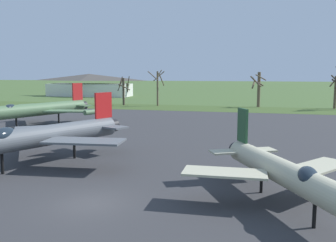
# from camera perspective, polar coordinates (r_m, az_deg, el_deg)

# --- Properties ---
(ground_plane) EXTENTS (600.00, 600.00, 0.00)m
(ground_plane) POSITION_cam_1_polar(r_m,az_deg,el_deg) (20.61, -11.93, -12.59)
(ground_plane) COLOR #425B2D
(asphalt_apron) EXTENTS (87.40, 60.30, 0.05)m
(asphalt_apron) POSITION_cam_1_polar(r_m,az_deg,el_deg) (37.12, 0.51, -3.36)
(asphalt_apron) COLOR #333335
(asphalt_apron) RESTS_ON ground
(grass_verge_strip) EXTENTS (147.40, 12.00, 0.06)m
(grass_verge_strip) POSITION_cam_1_polar(r_m,az_deg,el_deg) (72.41, 7.38, 1.90)
(grass_verge_strip) COLOR #3B5224
(grass_verge_strip) RESTS_ON ground
(jet_fighter_front_left) EXTENTS (12.09, 15.77, 5.32)m
(jet_fighter_front_left) POSITION_cam_1_polar(r_m,az_deg,el_deg) (28.94, -19.91, -2.29)
(jet_fighter_front_left) COLOR #565B60
(jet_fighter_front_left) RESTS_ON ground
(jet_fighter_rear_center) EXTENTS (14.65, 16.56, 5.60)m
(jet_fighter_rear_center) POSITION_cam_1_polar(r_m,az_deg,el_deg) (49.70, -19.82, 1.71)
(jet_fighter_rear_center) COLOR #4C6B47
(jet_fighter_rear_center) RESTS_ON ground
(jet_fighter_rear_left) EXTENTS (9.36, 13.10, 4.75)m
(jet_fighter_rear_left) POSITION_cam_1_polar(r_m,az_deg,el_deg) (19.63, 18.34, -7.90)
(jet_fighter_rear_left) COLOR #B7B293
(jet_fighter_rear_left) RESTS_ON ground
(bare_tree_far_left) EXTENTS (2.99, 3.39, 6.36)m
(bare_tree_far_left) POSITION_cam_1_polar(r_m,az_deg,el_deg) (80.08, -6.92, 4.88)
(bare_tree_far_left) COLOR #42382D
(bare_tree_far_left) RESTS_ON ground
(bare_tree_left_of_center) EXTENTS (3.39, 3.36, 7.67)m
(bare_tree_left_of_center) POSITION_cam_1_polar(r_m,az_deg,el_deg) (77.77, -1.62, 5.58)
(bare_tree_left_of_center) COLOR brown
(bare_tree_left_of_center) RESTS_ON ground
(bare_tree_center) EXTENTS (3.26, 3.25, 7.20)m
(bare_tree_center) POSITION_cam_1_polar(r_m,az_deg,el_deg) (77.21, 13.87, 5.03)
(bare_tree_center) COLOR brown
(bare_tree_center) RESTS_ON ground
(bare_tree_right_of_center) EXTENTS (2.83, 2.83, 7.96)m
(bare_tree_right_of_center) POSITION_cam_1_polar(r_m,az_deg,el_deg) (78.87, 24.72, 4.48)
(bare_tree_right_of_center) COLOR brown
(bare_tree_right_of_center) RESTS_ON ground
(visitor_building) EXTENTS (26.17, 9.00, 6.72)m
(visitor_building) POSITION_cam_1_polar(r_m,az_deg,el_deg) (113.59, -12.14, 5.46)
(visitor_building) COLOR silver
(visitor_building) RESTS_ON ground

